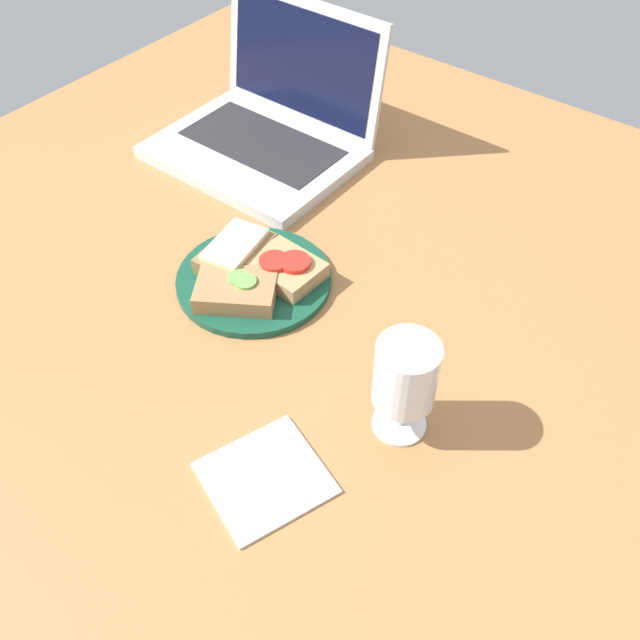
# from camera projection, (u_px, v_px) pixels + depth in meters

# --- Properties ---
(wooden_table) EXTENTS (1.40, 1.40, 0.03)m
(wooden_table) POSITION_uv_depth(u_px,v_px,m) (289.00, 302.00, 0.98)
(wooden_table) COLOR #9E6B3D
(wooden_table) RESTS_ON ground
(plate) EXTENTS (0.21, 0.21, 0.01)m
(plate) POSITION_uv_depth(u_px,v_px,m) (254.00, 279.00, 0.98)
(plate) COLOR #144733
(plate) RESTS_ON wooden_table
(sandwich_with_cheese) EXTENTS (0.08, 0.12, 0.03)m
(sandwich_with_cheese) POSITION_uv_depth(u_px,v_px,m) (237.00, 250.00, 0.99)
(sandwich_with_cheese) COLOR brown
(sandwich_with_cheese) RESTS_ON plate
(sandwich_with_cucumber) EXTENTS (0.13, 0.12, 0.03)m
(sandwich_with_cucumber) POSITION_uv_depth(u_px,v_px,m) (236.00, 290.00, 0.94)
(sandwich_with_cucumber) COLOR #937047
(sandwich_with_cucumber) RESTS_ON plate
(sandwich_with_tomato) EXTENTS (0.10, 0.08, 0.03)m
(sandwich_with_tomato) POSITION_uv_depth(u_px,v_px,m) (286.00, 268.00, 0.97)
(sandwich_with_tomato) COLOR #A88456
(sandwich_with_tomato) RESTS_ON plate
(wine_glass) EXTENTS (0.07, 0.07, 0.13)m
(wine_glass) POSITION_uv_depth(u_px,v_px,m) (405.00, 378.00, 0.76)
(wine_glass) COLOR white
(wine_glass) RESTS_ON wooden_table
(laptop) EXTENTS (0.32, 0.27, 0.22)m
(laptop) POSITION_uv_depth(u_px,v_px,m) (267.00, 128.00, 1.18)
(laptop) COLOR silver
(laptop) RESTS_ON wooden_table
(napkin) EXTENTS (0.15, 0.16, 0.00)m
(napkin) POSITION_uv_depth(u_px,v_px,m) (265.00, 478.00, 0.77)
(napkin) COLOR white
(napkin) RESTS_ON wooden_table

